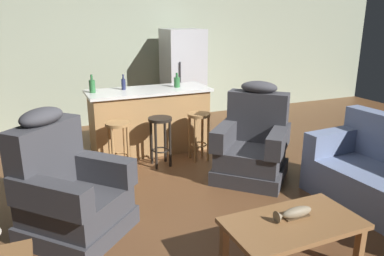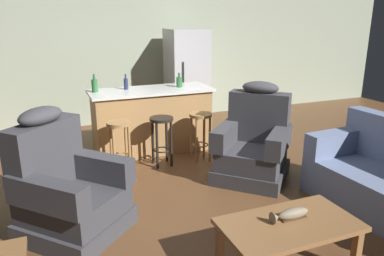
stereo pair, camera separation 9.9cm
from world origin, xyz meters
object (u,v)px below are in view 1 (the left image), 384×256
Objects in this scene: recliner_near_island at (253,145)px; bar_stool_right at (199,128)px; bottle_tall_green at (177,82)px; bar_stool_left at (118,138)px; bottle_wine_dark at (123,84)px; coffee_table at (293,227)px; kitchen_island at (150,120)px; bar_stool_middle at (160,133)px; bottle_short_amber at (92,86)px; recliner_near_lamp at (68,192)px; fish_figurine at (294,213)px; refrigerator at (183,78)px.

bar_stool_right is at bearing -109.60° from recliner_near_island.
bar_stool_left is at bearing -149.59° from bottle_tall_green.
bottle_tall_green is 0.96× the size of bottle_wine_dark.
recliner_near_island is 1.76× the size of bar_stool_right.
coffee_table is 3.37m from bottle_wine_dark.
bar_stool_left is at bearing -72.81° from recliner_near_island.
coffee_table is 0.61× the size of kitchen_island.
bottle_tall_green is 0.80m from bottle_wine_dark.
bottle_short_amber is (-0.75, 0.71, 0.57)m from bar_stool_middle.
recliner_near_lamp is 5.35× the size of bottle_wine_dark.
kitchen_island is at bearing 100.41° from recliner_near_lamp.
bar_stool_middle is at bearing -68.43° from bottle_wine_dark.
coffee_table is 1.62× the size of bar_stool_left.
recliner_near_island is 2.37m from bottle_short_amber.
recliner_near_lamp is at bearing 143.24° from fish_figurine.
recliner_near_island is at bearing -40.00° from bar_stool_middle.
bar_stool_middle is 0.97m from bottle_tall_green.
refrigerator is 1.35m from bottle_tall_green.
bottle_tall_green is at bearing 30.41° from bar_stool_left.
fish_figurine is (0.03, 0.04, 0.10)m from coffee_table.
kitchen_island is 1.63m from refrigerator.
recliner_near_lamp is at bearing 141.79° from coffee_table.
recliner_near_island is 0.68× the size of refrigerator.
bottle_tall_green is at bearing 86.41° from fish_figurine.
refrigerator is (0.12, 2.63, 0.46)m from recliner_near_island.
bar_stool_middle is (0.57, 0.00, 0.00)m from bar_stool_left.
recliner_near_lamp reaches higher than bar_stool_right.
bar_stool_left is (0.75, 1.24, 0.05)m from recliner_near_lamp.
kitchen_island is (-0.25, 3.09, 0.02)m from fish_figurine.
bottle_wine_dark reaches higher than bar_stool_middle.
fish_figurine is 2.47m from bar_stool_right.
fish_figurine is at bearing 9.91° from recliner_near_lamp.
coffee_table is 4.33× the size of bottle_short_amber.
kitchen_island is at bearing -19.34° from bottle_wine_dark.
bar_stool_right is at bearing -105.37° from refrigerator.
bottle_wine_dark is (-0.79, 0.13, 0.00)m from bottle_tall_green.
coffee_table is 1.83m from recliner_near_island.
bottle_tall_green is (1.06, 0.62, 0.56)m from bar_stool_left.
fish_figurine is at bearing 54.21° from coffee_table.
fish_figurine is 1.52× the size of bottle_wine_dark.
kitchen_island reaches higher than fish_figurine.
coffee_table is 0.11m from fish_figurine.
coffee_table is 5.09× the size of bottle_tall_green.
bar_stool_middle is 2.16m from refrigerator.
bottle_short_amber is (-1.71, 1.51, 0.62)m from recliner_near_island.
recliner_near_island is 0.67× the size of kitchen_island.
fish_figurine is 2.61m from bar_stool_left.
kitchen_island is at bearing -130.68° from refrigerator.
bottle_short_amber is at bearing -148.48° from refrigerator.
bottle_tall_green is at bearing 97.62° from bar_stool_right.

